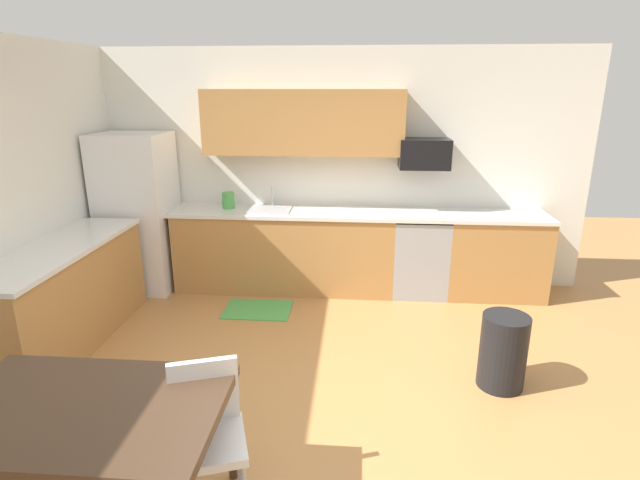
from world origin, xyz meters
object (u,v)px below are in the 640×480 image
Objects in this scene: oven_range at (419,254)px; kettle at (228,201)px; microwave at (424,154)px; trash_bin at (503,351)px; chair_near_table at (207,427)px; dining_table at (83,417)px; refrigerator at (138,213)px.

oven_range is 2.26m from kettle.
oven_range is 1.13m from microwave.
microwave is 2.70× the size of kettle.
oven_range reaches higher than trash_bin.
chair_near_table is at bearing -77.97° from kettle.
microwave reaches higher than oven_range.
dining_table is 2.33× the size of trash_bin.
oven_range is 1.93m from trash_bin.
refrigerator is 3.28m from microwave.
dining_table is at bearing -121.30° from oven_range.
refrigerator is at bearing 109.09° from dining_table.
microwave is 0.90× the size of trash_bin.
microwave is at bearing 1.31° from kettle.
refrigerator reaches higher than kettle.
kettle is at bearing -178.69° from microwave.
kettle reaches higher than dining_table.
kettle is (-0.69, 3.24, 0.52)m from chair_near_table.
kettle is (1.02, 0.13, 0.13)m from refrigerator.
oven_range is 1.52× the size of trash_bin.
chair_near_table is at bearing -145.80° from trash_bin.
microwave is at bearing 65.54° from chair_near_table.
trash_bin is (0.45, -1.86, -0.16)m from oven_range.
refrigerator is 1.28× the size of dining_table.
refrigerator reaches higher than microwave.
dining_table is at bearing -70.91° from refrigerator.
refrigerator is 8.95× the size of kettle.
chair_near_table is 1.42× the size of trash_bin.
refrigerator is 3.57m from chair_near_table.
dining_table is (-2.06, -3.49, -0.89)m from microwave.
microwave is at bearing 59.44° from dining_table.
kettle is at bearing 144.05° from trash_bin.
oven_range is 3.52m from chair_near_table.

